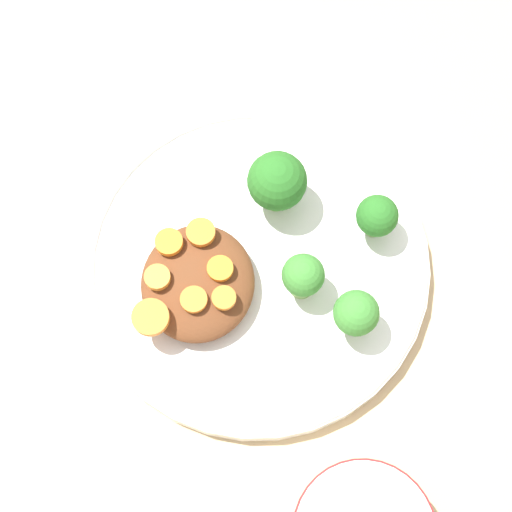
{
  "coord_description": "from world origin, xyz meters",
  "views": [
    {
      "loc": [
        0.22,
        0.02,
        0.65
      ],
      "look_at": [
        0.0,
        0.0,
        0.03
      ],
      "focal_mm": 60.0,
      "sensor_mm": 36.0,
      "label": 1
    }
  ],
  "objects": [
    {
      "name": "ground_plane",
      "position": [
        0.0,
        0.0,
        0.0
      ],
      "size": [
        4.0,
        4.0,
        0.0
      ],
      "primitive_type": "plane",
      "color": "tan"
    },
    {
      "name": "plate",
      "position": [
        0.0,
        0.0,
        0.01
      ],
      "size": [
        0.27,
        0.27,
        0.02
      ],
      "color": "white",
      "rests_on": "ground_plane"
    },
    {
      "name": "stew_mound",
      "position": [
        0.02,
        -0.04,
        0.03
      ],
      "size": [
        0.09,
        0.09,
        0.03
      ],
      "primitive_type": "ellipsoid",
      "color": "brown",
      "rests_on": "plate"
    },
    {
      "name": "broccoli_floret_0",
      "position": [
        0.02,
        0.04,
        0.05
      ],
      "size": [
        0.03,
        0.03,
        0.05
      ],
      "color": "#759E51",
      "rests_on": "plate"
    },
    {
      "name": "broccoli_floret_1",
      "position": [
        -0.05,
        0.01,
        0.05
      ],
      "size": [
        0.05,
        0.05,
        0.06
      ],
      "color": "#759E51",
      "rests_on": "plate"
    },
    {
      "name": "broccoli_floret_2",
      "position": [
        -0.03,
        0.09,
        0.05
      ],
      "size": [
        0.03,
        0.03,
        0.05
      ],
      "color": "#759E51",
      "rests_on": "plate"
    },
    {
      "name": "broccoli_floret_3",
      "position": [
        0.04,
        0.08,
        0.05
      ],
      "size": [
        0.03,
        0.03,
        0.05
      ],
      "color": "#7FA85B",
      "rests_on": "plate"
    },
    {
      "name": "carrot_slice_0",
      "position": [
        0.0,
        -0.07,
        0.05
      ],
      "size": [
        0.02,
        0.02,
        0.01
      ],
      "primitive_type": "cylinder",
      "color": "orange",
      "rests_on": "stew_mound"
    },
    {
      "name": "carrot_slice_1",
      "position": [
        0.04,
        -0.02,
        0.05
      ],
      "size": [
        0.02,
        0.02,
        0.0
      ],
      "primitive_type": "cylinder",
      "color": "orange",
      "rests_on": "stew_mound"
    },
    {
      "name": "carrot_slice_2",
      "position": [
        0.02,
        -0.03,
        0.05
      ],
      "size": [
        0.02,
        0.02,
        0.0
      ],
      "primitive_type": "cylinder",
      "color": "orange",
      "rests_on": "stew_mound"
    },
    {
      "name": "carrot_slice_3",
      "position": [
        0.06,
        -0.07,
        0.05
      ],
      "size": [
        0.03,
        0.03,
        0.01
      ],
      "primitive_type": "cylinder",
      "color": "orange",
      "rests_on": "stew_mound"
    },
    {
      "name": "carrot_slice_4",
      "position": [
        0.04,
        -0.04,
        0.05
      ],
      "size": [
        0.02,
        0.02,
        0.0
      ],
      "primitive_type": "cylinder",
      "color": "orange",
      "rests_on": "stew_mound"
    },
    {
      "name": "carrot_slice_5",
      "position": [
        -0.01,
        -0.04,
        0.05
      ],
      "size": [
        0.02,
        0.02,
        0.01
      ],
      "primitive_type": "cylinder",
      "color": "orange",
      "rests_on": "stew_mound"
    },
    {
      "name": "carrot_slice_6",
      "position": [
        0.03,
        -0.07,
        0.05
      ],
      "size": [
        0.02,
        0.02,
        0.01
      ],
      "primitive_type": "cylinder",
      "color": "orange",
      "rests_on": "stew_mound"
    }
  ]
}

